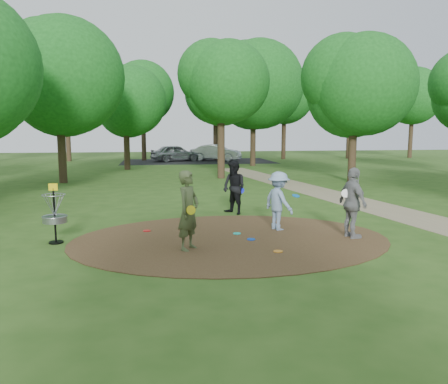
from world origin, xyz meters
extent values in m
plane|color=#2D5119|center=(0.00, 0.00, 0.00)|extent=(100.00, 100.00, 0.00)
cylinder|color=#47301C|center=(0.00, 0.00, 0.01)|extent=(8.40, 8.40, 0.02)
cube|color=#8C7A5B|center=(6.50, 2.00, 0.01)|extent=(7.55, 39.89, 0.01)
cube|color=black|center=(2.00, 30.00, 0.00)|extent=(14.00, 8.00, 0.01)
imported|color=#4A5732|center=(-1.19, -0.87, 0.96)|extent=(0.78, 0.84, 1.92)
cylinder|color=yellow|center=(-1.14, -1.09, 1.02)|extent=(0.22, 0.08, 0.22)
imported|color=#89A6CC|center=(1.54, 0.87, 0.85)|extent=(1.02, 1.26, 1.70)
cylinder|color=blue|center=(2.06, 0.88, 0.99)|extent=(0.29, 0.29, 0.08)
imported|color=black|center=(0.72, 3.51, 0.92)|extent=(1.08, 1.13, 1.84)
cylinder|color=#0D19E6|center=(0.96, 3.52, 0.82)|extent=(0.22, 0.07, 0.22)
imported|color=gray|center=(3.21, -0.39, 0.95)|extent=(0.64, 1.17, 1.90)
cylinder|color=white|center=(3.00, -0.37, 1.21)|extent=(0.23, 0.11, 0.22)
cylinder|color=#1BDFC9|center=(0.25, 0.50, 0.03)|extent=(0.22, 0.22, 0.02)
cylinder|color=blue|center=(0.50, -0.20, 0.03)|extent=(0.22, 0.22, 0.02)
cylinder|color=red|center=(-2.22, 1.23, 0.03)|extent=(0.22, 0.22, 0.02)
imported|color=#9EA0A5|center=(-0.04, 30.38, 0.78)|extent=(4.95, 3.27, 1.56)
imported|color=#B8BAC0|center=(3.85, 30.40, 0.78)|extent=(5.01, 3.39, 1.56)
cylinder|color=orange|center=(0.88, -1.43, 0.03)|extent=(0.22, 0.22, 0.02)
cylinder|color=black|center=(-4.50, 0.30, 0.68)|extent=(0.05, 0.05, 1.35)
cylinder|color=black|center=(-4.50, 0.30, 0.02)|extent=(0.36, 0.36, 0.04)
cylinder|color=gray|center=(-4.50, 0.30, 0.62)|extent=(0.60, 0.60, 0.16)
torus|color=gray|center=(-4.50, 0.30, 0.70)|extent=(0.63, 0.63, 0.03)
torus|color=gray|center=(-4.50, 0.30, 1.25)|extent=(0.58, 0.58, 0.02)
cube|color=yellow|center=(-4.50, 0.30, 1.45)|extent=(0.22, 0.02, 0.18)
cylinder|color=#332316|center=(-7.00, 14.00, 1.90)|extent=(0.44, 0.44, 3.80)
sphere|color=#165418|center=(-7.00, 14.00, 5.52)|extent=(6.26, 6.26, 6.26)
cylinder|color=#332316|center=(2.00, 15.00, 2.09)|extent=(0.44, 0.44, 4.18)
sphere|color=#165418|center=(2.00, 15.00, 5.51)|extent=(4.83, 4.83, 4.83)
cylinder|color=#332316|center=(9.00, 12.00, 1.80)|extent=(0.44, 0.44, 3.61)
sphere|color=#165418|center=(9.00, 12.00, 5.13)|extent=(5.54, 5.54, 5.54)
cylinder|color=#332316|center=(-4.00, 22.00, 1.71)|extent=(0.44, 0.44, 3.42)
sphere|color=#165418|center=(-4.00, 22.00, 4.83)|extent=(5.12, 5.12, 5.12)
cylinder|color=#332316|center=(6.00, 24.00, 2.19)|extent=(0.44, 0.44, 4.37)
sphere|color=#165418|center=(6.00, 24.00, 6.33)|extent=(7.13, 7.13, 7.13)
camera|label=1|loc=(-1.94, -11.12, 2.85)|focal=35.00mm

